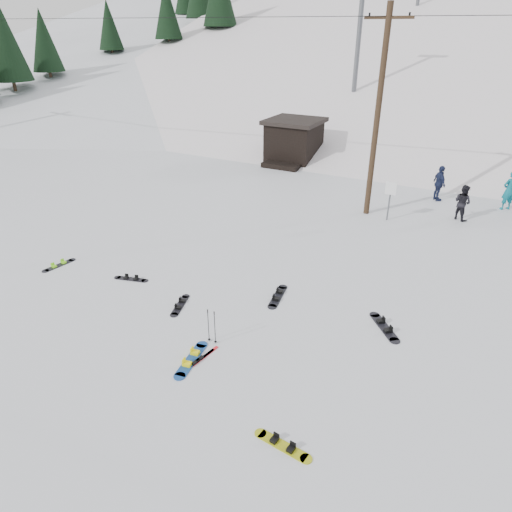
% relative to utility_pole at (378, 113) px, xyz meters
% --- Properties ---
extents(ground, '(200.00, 200.00, 0.00)m').
position_rel_utility_pole_xyz_m(ground, '(-2.00, -14.00, -4.68)').
color(ground, silver).
rests_on(ground, ground).
extents(ski_slope, '(60.00, 85.24, 65.97)m').
position_rel_utility_pole_xyz_m(ski_slope, '(-2.00, 41.00, -16.68)').
color(ski_slope, white).
rests_on(ski_slope, ground).
extents(ridge_left, '(47.54, 95.03, 58.38)m').
position_rel_utility_pole_xyz_m(ridge_left, '(-38.00, 34.00, -15.68)').
color(ridge_left, silver).
rests_on(ridge_left, ground).
extents(treeline_left, '(20.00, 64.00, 10.00)m').
position_rel_utility_pole_xyz_m(treeline_left, '(-36.00, 26.00, -4.68)').
color(treeline_left, black).
rests_on(treeline_left, ground).
extents(treeline_crest, '(50.00, 6.00, 10.00)m').
position_rel_utility_pole_xyz_m(treeline_crest, '(-2.00, 72.00, -4.68)').
color(treeline_crest, black).
rests_on(treeline_crest, ski_slope).
extents(utility_pole, '(2.00, 0.26, 9.00)m').
position_rel_utility_pole_xyz_m(utility_pole, '(0.00, 0.00, 0.00)').
color(utility_pole, '#3A2819').
rests_on(utility_pole, ground).
extents(trail_sign, '(0.50, 0.09, 1.85)m').
position_rel_utility_pole_xyz_m(trail_sign, '(1.10, -0.42, -3.41)').
color(trail_sign, '#595B60').
rests_on(trail_sign, ground).
extents(lift_hut, '(3.40, 4.10, 2.75)m').
position_rel_utility_pole_xyz_m(lift_hut, '(-7.00, 6.94, -3.32)').
color(lift_hut, black).
rests_on(lift_hut, ground).
extents(lift_tower_near, '(2.20, 0.36, 8.00)m').
position_rel_utility_pole_xyz_m(lift_tower_near, '(-6.00, 16.00, 3.18)').
color(lift_tower_near, '#595B60').
rests_on(lift_tower_near, ski_slope).
extents(hero_snowboard, '(0.55, 1.67, 0.12)m').
position_rel_utility_pole_xyz_m(hero_snowboard, '(-1.08, -12.96, -4.65)').
color(hero_snowboard, '#174695').
rests_on(hero_snowboard, ground).
extents(hero_skis, '(0.33, 1.60, 0.08)m').
position_rel_utility_pole_xyz_m(hero_skis, '(-0.88, -12.93, -4.66)').
color(hero_skis, red).
rests_on(hero_skis, ground).
extents(ski_poles, '(0.29, 0.08, 1.07)m').
position_rel_utility_pole_xyz_m(ski_poles, '(-1.01, -12.01, -4.13)').
color(ski_poles, black).
rests_on(ski_poles, ground).
extents(board_scatter_a, '(1.27, 0.52, 0.09)m').
position_rel_utility_pole_xyz_m(board_scatter_a, '(-5.56, -10.36, -4.66)').
color(board_scatter_a, black).
rests_on(board_scatter_a, ground).
extents(board_scatter_b, '(0.59, 1.33, 0.10)m').
position_rel_utility_pole_xyz_m(board_scatter_b, '(-2.98, -10.91, -4.66)').
color(board_scatter_b, black).
rests_on(board_scatter_b, ground).
extents(board_scatter_c, '(0.41, 1.36, 0.10)m').
position_rel_utility_pole_xyz_m(board_scatter_c, '(-8.69, -10.85, -4.66)').
color(board_scatter_c, black).
rests_on(board_scatter_c, ground).
extents(board_scatter_d, '(1.18, 1.34, 0.12)m').
position_rel_utility_pole_xyz_m(board_scatter_d, '(3.15, -8.98, -4.65)').
color(board_scatter_d, black).
rests_on(board_scatter_d, ground).
extents(board_scatter_e, '(1.42, 0.41, 0.10)m').
position_rel_utility_pole_xyz_m(board_scatter_e, '(2.32, -14.34, -4.66)').
color(board_scatter_e, '#BFC315').
rests_on(board_scatter_e, ground).
extents(board_scatter_f, '(0.53, 1.59, 0.11)m').
position_rel_utility_pole_xyz_m(board_scatter_f, '(-0.42, -8.93, -4.65)').
color(board_scatter_f, black).
rests_on(board_scatter_f, ground).
extents(skier_teal, '(0.84, 0.80, 1.93)m').
position_rel_utility_pole_xyz_m(skier_teal, '(5.87, 3.77, -3.72)').
color(skier_teal, '#0B6576').
rests_on(skier_teal, ground).
extents(skier_dark, '(1.02, 0.96, 1.66)m').
position_rel_utility_pole_xyz_m(skier_dark, '(4.06, 1.29, -3.85)').
color(skier_dark, black).
rests_on(skier_dark, ground).
extents(skier_navy, '(0.98, 1.12, 1.82)m').
position_rel_utility_pole_xyz_m(skier_navy, '(2.70, 3.51, -3.77)').
color(skier_navy, '#1A2141').
rests_on(skier_navy, ground).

